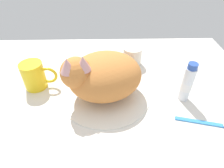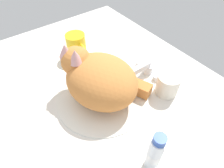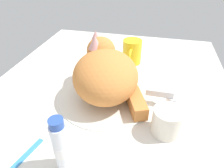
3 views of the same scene
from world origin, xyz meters
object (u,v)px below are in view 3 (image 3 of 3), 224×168
Objects in this scene: faucet at (168,99)px; cat at (106,73)px; coffee_mug at (132,52)px; rinse_cup at (167,121)px; toothpaste_bottle at (61,146)px; toothbrush at (13,167)px.

cat reaches higher than faucet.
coffee_mug is 1.59× the size of rinse_cup.
toothpaste_bottle is (50.29, -7.41, 1.64)cm from coffee_mug.
toothbrush is (3.45, -10.70, -5.97)cm from toothpaste_bottle.
cat is at bearing -93.24° from faucet.
cat is 27.14cm from toothpaste_bottle.
coffee_mug reaches higher than toothbrush.
toothpaste_bottle is (14.86, -21.54, 2.83)cm from rinse_cup.
rinse_cup reaches higher than faucet.
cat is 3.69× the size of rinse_cup.
cat is (-1.11, -19.62, 6.01)cm from faucet.
coffee_mug is (-24.43, -14.70, 2.56)cm from faucet.
cat is 34.05cm from toothbrush.
faucet is at bearing 177.04° from rinse_cup.
cat is at bearing -11.92° from coffee_mug.
coffee_mug is 56.87cm from toothbrush.
toothbrush is at bearing -60.42° from rinse_cup.
rinse_cup is at bearing 21.75° from coffee_mug.
toothbrush is (29.31, -32.82, -1.77)cm from faucet.
rinse_cup is at bearing 124.59° from toothpaste_bottle.
coffee_mug is at bearing 161.37° from toothbrush.
coffee_mug is at bearing -158.25° from rinse_cup.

